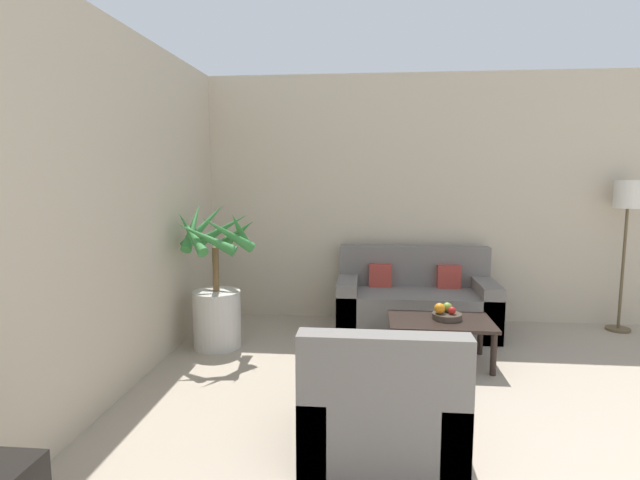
% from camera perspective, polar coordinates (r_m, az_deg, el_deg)
% --- Properties ---
extents(wall_back, '(8.77, 0.06, 2.70)m').
position_cam_1_polar(wall_back, '(5.87, 23.47, 4.25)').
color(wall_back, beige).
rests_on(wall_back, ground_plane).
extents(wall_left, '(0.06, 7.55, 2.70)m').
position_cam_1_polar(wall_left, '(3.16, -29.46, 1.69)').
color(wall_left, beige).
rests_on(wall_left, ground_plane).
extents(potted_palm, '(0.80, 0.80, 1.38)m').
position_cam_1_polar(potted_palm, '(4.78, -11.73, -5.93)').
color(potted_palm, beige).
rests_on(potted_palm, ground_plane).
extents(sofa_loveseat, '(1.59, 0.78, 0.85)m').
position_cam_1_polar(sofa_loveseat, '(5.31, 10.79, -7.13)').
color(sofa_loveseat, slate).
rests_on(sofa_loveseat, ground_plane).
extents(floor_lamp, '(0.27, 0.27, 1.56)m').
position_cam_1_polar(floor_lamp, '(5.95, 31.72, 3.31)').
color(floor_lamp, brown).
rests_on(floor_lamp, ground_plane).
extents(coffee_table, '(0.88, 0.57, 0.38)m').
position_cam_1_polar(coffee_table, '(4.47, 13.58, -9.49)').
color(coffee_table, black).
rests_on(coffee_table, ground_plane).
extents(fruit_bowl, '(0.25, 0.25, 0.05)m').
position_cam_1_polar(fruit_bowl, '(4.48, 14.30, -8.44)').
color(fruit_bowl, '#42382D').
rests_on(fruit_bowl, coffee_table).
extents(apple_red, '(0.06, 0.06, 0.06)m').
position_cam_1_polar(apple_red, '(4.45, 14.86, -7.80)').
color(apple_red, red).
rests_on(apple_red, fruit_bowl).
extents(apple_green, '(0.08, 0.08, 0.08)m').
position_cam_1_polar(apple_green, '(4.51, 14.35, -7.45)').
color(apple_green, olive).
rests_on(apple_green, fruit_bowl).
extents(orange_fruit, '(0.09, 0.09, 0.09)m').
position_cam_1_polar(orange_fruit, '(4.44, 13.51, -7.61)').
color(orange_fruit, orange).
rests_on(orange_fruit, fruit_bowl).
extents(armchair, '(0.90, 0.78, 0.80)m').
position_cam_1_polar(armchair, '(3.09, 7.01, -18.39)').
color(armchair, slate).
rests_on(armchair, ground_plane).
extents(ottoman, '(0.66, 0.54, 0.39)m').
position_cam_1_polar(ottoman, '(3.84, 7.16, -14.29)').
color(ottoman, slate).
rests_on(ottoman, ground_plane).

